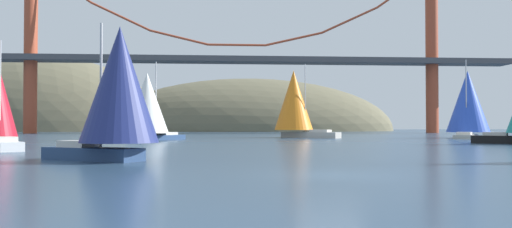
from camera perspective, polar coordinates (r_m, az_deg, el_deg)
ground_plane at (r=19.90m, az=8.25°, el=-6.71°), size 360.00×360.00×0.00m
headland_center at (r=154.63m, az=-0.82°, el=-1.89°), size 88.09×44.00×31.40m
headland_left at (r=162.47m, az=-22.46°, el=-1.76°), size 70.14×44.00×43.73m
suspension_bridge at (r=115.47m, az=-2.11°, el=6.56°), size 125.61×6.00×37.81m
sailboat_blue_spinnaker at (r=78.87m, az=22.43°, el=1.18°), size 8.59×10.10×10.98m
sailboat_white_mainsail at (r=64.17m, az=-11.92°, el=1.01°), size 8.08×9.39×9.78m
sailboat_orange_sail at (r=75.29m, az=4.31°, el=1.32°), size 10.28×8.86×10.72m
sailboat_navy_sail at (r=27.96m, az=-15.11°, el=2.68°), size 7.39×6.05×7.38m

